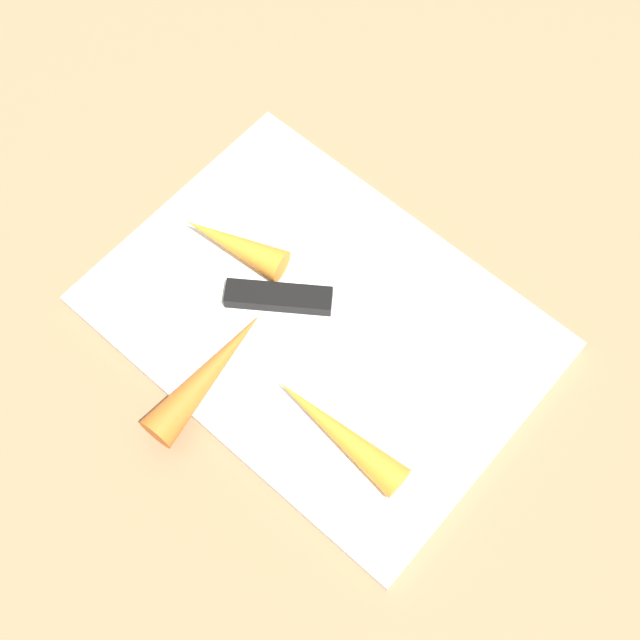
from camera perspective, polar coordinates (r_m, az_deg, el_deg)
ground_plane at (r=0.71m, az=-0.00°, el=-0.40°), size 1.40×1.40×0.00m
cutting_board at (r=0.71m, az=-0.00°, el=-0.20°), size 0.36×0.26×0.01m
knife at (r=0.71m, az=-1.75°, el=1.45°), size 0.17×0.13×0.01m
carrot_medium at (r=0.65m, az=1.19°, el=-7.55°), size 0.13×0.03×0.03m
carrot_shortest at (r=0.73m, az=-5.69°, el=5.38°), size 0.10×0.05×0.03m
carrot_longest at (r=0.67m, az=-7.55°, el=-3.59°), size 0.04×0.13×0.03m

